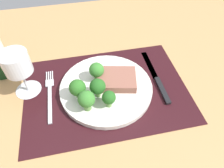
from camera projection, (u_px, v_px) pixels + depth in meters
ground_plane at (106, 93)px, 61.92cm from camera, size 140.00×110.00×3.00cm
placemat at (106, 90)px, 60.68cm from camera, size 47.38×33.49×0.30cm
plate at (106, 88)px, 59.96cm from camera, size 26.84×26.84×1.60cm
steak at (116, 79)px, 59.52cm from camera, size 12.82×10.88×2.34cm
broccoli_back_left at (97, 70)px, 58.70cm from camera, size 4.33×4.33×5.78cm
broccoli_near_fork at (109, 98)px, 52.43cm from camera, size 3.63×3.63×5.25cm
broccoli_near_steak at (77, 88)px, 54.22cm from camera, size 4.55×4.55×5.92cm
broccoli_center at (86, 100)px, 51.39cm from camera, size 4.47×4.47×6.28cm
broccoli_front_edge at (98, 87)px, 54.21cm from camera, size 4.33×4.33×6.05cm
fork at (50, 94)px, 59.09cm from camera, size 2.40×19.20×0.50cm
knife at (157, 79)px, 62.84cm from camera, size 1.80×23.00×0.80cm
wine_glass at (17, 66)px, 53.42cm from camera, size 7.42×7.42×13.87cm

